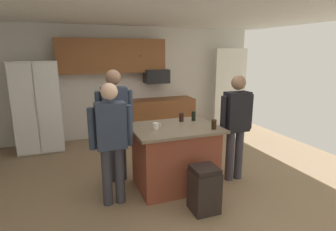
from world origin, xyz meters
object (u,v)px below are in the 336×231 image
Objects in this scene: person_guest_by_door at (111,137)px; microwave_over_range at (156,76)px; person_host_foreground at (115,118)px; glass_short_whisky at (194,116)px; tumbler_amber at (214,124)px; trash_bin at (204,189)px; refrigerator at (38,106)px; glass_stout_tall at (181,117)px; mug_ceramic_white at (156,126)px; kitchen_island at (175,156)px; person_guest_right at (236,121)px.

microwave_over_range is at bearing 50.68° from person_guest_by_door.
person_host_foreground is 1.24m from glass_short_whisky.
tumbler_amber reaches higher than trash_bin.
microwave_over_range is at bearing 2.60° from refrigerator.
trash_bin is at bearing -129.34° from tumbler_amber.
glass_stout_tall is at bearing 83.99° from trash_bin.
tumbler_amber reaches higher than glass_stout_tall.
trash_bin is at bearing -39.31° from person_guest_by_door.
mug_ceramic_white is (-0.51, -0.27, -0.02)m from glass_stout_tall.
glass_stout_tall is (0.21, 0.25, 0.54)m from kitchen_island.
glass_short_whisky is 1.27m from trash_bin.
microwave_over_range is 0.32× the size of person_host_foreground.
refrigerator is at bearing 101.61° from person_guest_by_door.
person_guest_by_door is 2.71× the size of trash_bin.
refrigerator is 3.24m from kitchen_island.
kitchen_island is 0.63m from glass_stout_tall.
tumbler_amber is (2.51, -2.79, 0.09)m from refrigerator.
tumbler_amber is at bearing -20.91° from mug_ceramic_white.
refrigerator reaches higher than glass_short_whisky.
tumbler_amber is (-0.51, -0.19, 0.05)m from person_guest_right.
glass_stout_tall is at bearing 27.89° from mug_ceramic_white.
person_guest_by_door reaches higher than mug_ceramic_white.
mug_ceramic_white is (-0.86, -2.61, -0.46)m from microwave_over_range.
person_guest_right reaches higher than person_guest_by_door.
person_host_foreground is (-1.78, 0.62, 0.06)m from person_guest_right.
person_host_foreground reaches higher than person_guest_right.
microwave_over_range is at bearing 77.83° from kitchen_island.
kitchen_island is at bearing 3.85° from mug_ceramic_white.
tumbler_amber is (1.43, -0.14, 0.07)m from person_guest_by_door.
refrigerator is 13.18× the size of tumbler_amber.
tumbler_amber is 0.23× the size of trash_bin.
glass_short_whisky is (0.41, 0.23, 0.54)m from kitchen_island.
glass_stout_tall is 1.25m from trash_bin.
glass_short_whisky is at bearing -42.43° from refrigerator.
refrigerator is 14.54× the size of mug_ceramic_white.
tumbler_amber is 1.10× the size of mug_ceramic_white.
microwave_over_range is (2.60, 0.12, 0.53)m from refrigerator.
glass_short_whisky is at bearing -6.25° from glass_stout_tall.
mug_ceramic_white is (-1.28, 0.11, 0.02)m from person_guest_right.
refrigerator is at bearing -33.32° from person_guest_right.
refrigerator reaches higher than microwave_over_range.
person_host_foreground is 1.04m from glass_stout_tall.
refrigerator reaches higher than person_guest_by_door.
refrigerator is 3.03× the size of trash_bin.
glass_short_whisky reaches higher than trash_bin.
refrigerator reaches higher than mug_ceramic_white.
microwave_over_range is 2.54m from person_host_foreground.
glass_stout_tall reaches higher than mug_ceramic_white.
person_guest_right is 1.29m from mug_ceramic_white.
refrigerator is 1.10× the size of person_guest_right.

